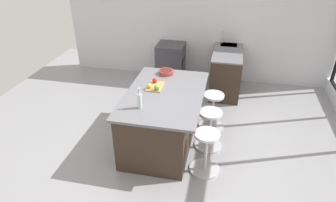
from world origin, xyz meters
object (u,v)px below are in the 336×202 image
object	(u,v)px
oven_range	(171,62)
apple_yellow	(149,86)
kitchen_island	(162,117)
apple_red	(155,80)
cutting_board	(155,86)
apple_green	(157,87)
stool_by_window	(212,112)
fruit_bowl	(166,72)
stool_middle	(209,130)
stool_near_camera	(206,153)
water_bottle	(140,100)

from	to	relation	value
oven_range	apple_yellow	size ratio (longest dim) A/B	11.12
kitchen_island	apple_red	bearing A→B (deg)	-146.53
oven_range	cutting_board	xyz separation A→B (m)	(2.16, 0.19, 0.48)
oven_range	apple_green	bearing A→B (deg)	6.21
oven_range	apple_yellow	world-z (taller)	apple_yellow
stool_by_window	fruit_bowl	size ratio (longest dim) A/B	2.57
stool_middle	fruit_bowl	xyz separation A→B (m)	(-0.68, -0.85, 0.63)
stool_near_camera	water_bottle	world-z (taller)	water_bottle
kitchen_island	stool_near_camera	distance (m)	0.96
apple_red	water_bottle	world-z (taller)	water_bottle
stool_middle	apple_yellow	xyz separation A→B (m)	(-0.07, -0.98, 0.65)
stool_near_camera	fruit_bowl	xyz separation A→B (m)	(-1.25, -0.85, 0.63)
stool_near_camera	apple_green	size ratio (longest dim) A/B	7.68
stool_by_window	fruit_bowl	xyz separation A→B (m)	(-0.12, -0.85, 0.63)
apple_green	water_bottle	xyz separation A→B (m)	(0.54, -0.11, 0.06)
stool_near_camera	fruit_bowl	distance (m)	1.64
stool_by_window	cutting_board	size ratio (longest dim) A/B	1.82
stool_near_camera	cutting_board	world-z (taller)	cutting_board
stool_near_camera	apple_yellow	world-z (taller)	apple_yellow
apple_green	stool_near_camera	bearing A→B (deg)	54.65
kitchen_island	apple_red	size ratio (longest dim) A/B	22.86
oven_range	apple_red	xyz separation A→B (m)	(2.05, 0.15, 0.53)
kitchen_island	stool_middle	distance (m)	0.78
stool_middle	kitchen_island	bearing A→B (deg)	-90.00
apple_yellow	apple_red	size ratio (longest dim) A/B	0.99
stool_near_camera	fruit_bowl	world-z (taller)	fruit_bowl
stool_near_camera	fruit_bowl	bearing A→B (deg)	-145.84
apple_green	apple_red	size ratio (longest dim) A/B	1.08
apple_yellow	fruit_bowl	distance (m)	0.62
apple_green	apple_red	world-z (taller)	apple_green
water_bottle	stool_by_window	bearing A→B (deg)	138.08
stool_by_window	stool_middle	xyz separation A→B (m)	(0.57, 0.00, 0.00)
stool_near_camera	oven_range	bearing A→B (deg)	-159.16
kitchen_island	cutting_board	bearing A→B (deg)	-139.42
fruit_bowl	stool_middle	bearing A→B (deg)	51.13
fruit_bowl	apple_green	bearing A→B (deg)	-0.30
apple_red	stool_near_camera	bearing A→B (deg)	48.39
cutting_board	apple_red	bearing A→B (deg)	-160.22
water_bottle	stool_middle	bearing A→B (deg)	117.66
fruit_bowl	water_bottle	bearing A→B (deg)	-5.40
stool_middle	stool_near_camera	bearing A→B (deg)	0.00
apple_green	water_bottle	bearing A→B (deg)	-11.36
apple_yellow	water_bottle	xyz separation A→B (m)	(0.58, 0.02, 0.06)
stool_near_camera	stool_middle	bearing A→B (deg)	180.00
kitchen_island	apple_green	bearing A→B (deg)	-113.77
oven_range	cutting_board	size ratio (longest dim) A/B	2.41
stool_middle	water_bottle	xyz separation A→B (m)	(0.50, -0.96, 0.71)
oven_range	water_bottle	bearing A→B (deg)	2.84
stool_by_window	apple_red	distance (m)	1.18
stool_middle	apple_green	distance (m)	1.07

